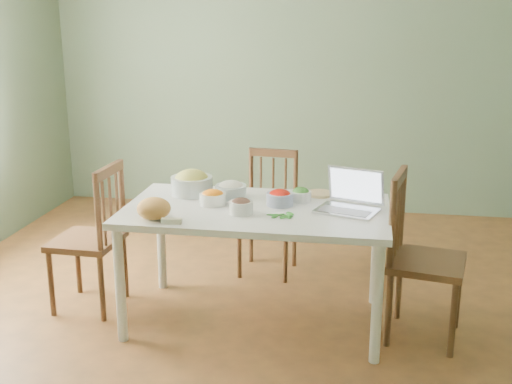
% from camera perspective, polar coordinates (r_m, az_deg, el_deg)
% --- Properties ---
extents(floor, '(5.00, 5.00, 0.00)m').
position_cam_1_polar(floor, '(4.23, 1.16, -11.24)').
color(floor, brown).
rests_on(floor, ground).
extents(wall_back, '(5.00, 0.00, 2.70)m').
position_cam_1_polar(wall_back, '(6.28, 4.70, 10.47)').
color(wall_back, '#5D7356').
rests_on(wall_back, ground).
extents(wall_front, '(5.00, 0.00, 2.70)m').
position_cam_1_polar(wall_front, '(1.46, -13.44, -7.56)').
color(wall_front, '#5D7356').
rests_on(wall_front, ground).
extents(dining_table, '(1.61, 0.91, 0.76)m').
position_cam_1_polar(dining_table, '(4.08, -0.00, -6.49)').
color(dining_table, white).
rests_on(dining_table, floor).
extents(chair_far, '(0.44, 0.42, 0.92)m').
position_cam_1_polar(chair_far, '(4.80, 1.03, -1.97)').
color(chair_far, '#4C3018').
rests_on(chair_far, floor).
extents(chair_left, '(0.43, 0.45, 0.98)m').
position_cam_1_polar(chair_left, '(4.38, -14.77, -3.89)').
color(chair_left, '#4C3018').
rests_on(chair_left, floor).
extents(chair_right, '(0.51, 0.52, 1.02)m').
position_cam_1_polar(chair_right, '(3.96, 14.91, -5.70)').
color(chair_right, '#4C3018').
rests_on(chair_right, floor).
extents(bread_boule, '(0.26, 0.26, 0.13)m').
position_cam_1_polar(bread_boule, '(3.76, -9.02, -1.44)').
color(bread_boule, '#C08A49').
rests_on(bread_boule, dining_table).
extents(butter_stick, '(0.12, 0.05, 0.03)m').
position_cam_1_polar(butter_stick, '(3.68, -7.47, -2.57)').
color(butter_stick, '#EEE4C4').
rests_on(butter_stick, dining_table).
extents(bowl_squash, '(0.34, 0.34, 0.16)m').
position_cam_1_polar(bowl_squash, '(4.24, -5.70, 0.84)').
color(bowl_squash, '#DDC251').
rests_on(bowl_squash, dining_table).
extents(bowl_carrot, '(0.20, 0.20, 0.09)m').
position_cam_1_polar(bowl_carrot, '(4.01, -3.84, -0.47)').
color(bowl_carrot, orange).
rests_on(bowl_carrot, dining_table).
extents(bowl_onion, '(0.22, 0.22, 0.11)m').
position_cam_1_polar(bowl_onion, '(4.15, -2.24, 0.22)').
color(bowl_onion, white).
rests_on(bowl_onion, dining_table).
extents(bowl_mushroom, '(0.15, 0.15, 0.09)m').
position_cam_1_polar(bowl_mushroom, '(3.82, -1.33, -1.24)').
color(bowl_mushroom, '#4A261E').
rests_on(bowl_mushroom, dining_table).
extents(bowl_redpep, '(0.19, 0.19, 0.10)m').
position_cam_1_polar(bowl_redpep, '(3.99, 2.12, -0.50)').
color(bowl_redpep, red).
rests_on(bowl_redpep, dining_table).
extents(bowl_broccoli, '(0.16, 0.16, 0.08)m').
position_cam_1_polar(bowl_broccoli, '(4.09, 3.97, -0.20)').
color(bowl_broccoli, '#1F5522').
rests_on(bowl_broccoli, dining_table).
extents(flatbread, '(0.21, 0.21, 0.02)m').
position_cam_1_polar(flatbread, '(4.24, 5.67, -0.15)').
color(flatbread, '#C2B284').
rests_on(flatbread, dining_table).
extents(basil_bunch, '(0.18, 0.18, 0.02)m').
position_cam_1_polar(basil_bunch, '(3.80, 2.14, -1.95)').
color(basil_bunch, '#366528').
rests_on(basil_bunch, dining_table).
extents(laptop, '(0.43, 0.40, 0.24)m').
position_cam_1_polar(laptop, '(3.87, 8.09, -0.03)').
color(laptop, silver).
rests_on(laptop, dining_table).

